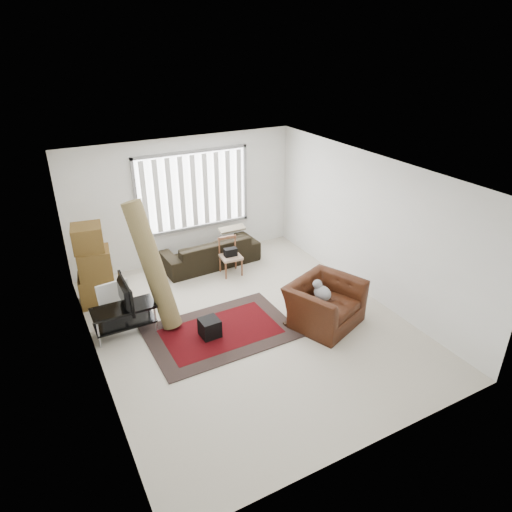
{
  "coord_description": "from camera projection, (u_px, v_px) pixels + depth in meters",
  "views": [
    {
      "loc": [
        -3.01,
        -5.89,
        4.58
      ],
      "look_at": [
        0.37,
        0.45,
        1.05
      ],
      "focal_mm": 32.0,
      "sensor_mm": 36.0,
      "label": 1
    }
  ],
  "objects": [
    {
      "name": "white_flatpack",
      "position": [
        115.0,
        301.0,
        7.97
      ],
      "size": [
        0.57,
        0.29,
        0.7
      ],
      "primitive_type": "cube",
      "rotation": [
        -0.22,
        0.0,
        0.11
      ],
      "color": "silver",
      "rests_on": "ground"
    },
    {
      "name": "persian_rug",
      "position": [
        221.0,
        332.0,
        7.74
      ],
      "size": [
        2.44,
        1.65,
        0.02
      ],
      "color": "black",
      "rests_on": "ground"
    },
    {
      "name": "tv_stand",
      "position": [
        124.0,
        314.0,
        7.56
      ],
      "size": [
        1.03,
        0.46,
        0.52
      ],
      "color": "black",
      "rests_on": "ground"
    },
    {
      "name": "side_chair",
      "position": [
        230.0,
        254.0,
        9.46
      ],
      "size": [
        0.45,
        0.45,
        0.79
      ],
      "rotation": [
        0.0,
        0.0,
        -0.08
      ],
      "color": "#957962",
      "rests_on": "ground"
    },
    {
      "name": "room",
      "position": [
        236.0,
        221.0,
        7.59
      ],
      "size": [
        6.0,
        6.02,
        2.71
      ],
      "color": "beige",
      "rests_on": "ground"
    },
    {
      "name": "armchair",
      "position": [
        325.0,
        301.0,
        7.81
      ],
      "size": [
        1.49,
        1.4,
        0.88
      ],
      "rotation": [
        0.0,
        0.0,
        0.38
      ],
      "color": "#3B1A0C",
      "rests_on": "ground"
    },
    {
      "name": "moving_boxes",
      "position": [
        94.0,
        268.0,
        8.31
      ],
      "size": [
        0.71,
        0.66,
        1.55
      ],
      "color": "brown",
      "rests_on": "ground"
    },
    {
      "name": "rolled_rug",
      "position": [
        153.0,
        266.0,
        7.52
      ],
      "size": [
        0.79,
        0.99,
        2.22
      ],
      "primitive_type": "cylinder",
      "rotation": [
        -0.29,
        0.0,
        0.55
      ],
      "color": "brown",
      "rests_on": "ground"
    },
    {
      "name": "tv",
      "position": [
        121.0,
        295.0,
        7.39
      ],
      "size": [
        0.11,
        0.84,
        0.48
      ],
      "primitive_type": "imported",
      "rotation": [
        0.0,
        0.0,
        1.57
      ],
      "color": "black",
      "rests_on": "tv_stand"
    },
    {
      "name": "subwoofer",
      "position": [
        210.0,
        328.0,
        7.56
      ],
      "size": [
        0.32,
        0.32,
        0.31
      ],
      "primitive_type": "cube",
      "rotation": [
        0.0,
        0.0,
        0.04
      ],
      "color": "black",
      "rests_on": "persian_rug"
    },
    {
      "name": "sofa",
      "position": [
        210.0,
        247.0,
        9.85
      ],
      "size": [
        2.13,
        1.01,
        0.8
      ],
      "primitive_type": "imported",
      "rotation": [
        0.0,
        0.0,
        3.19
      ],
      "color": "black",
      "rests_on": "ground"
    }
  ]
}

